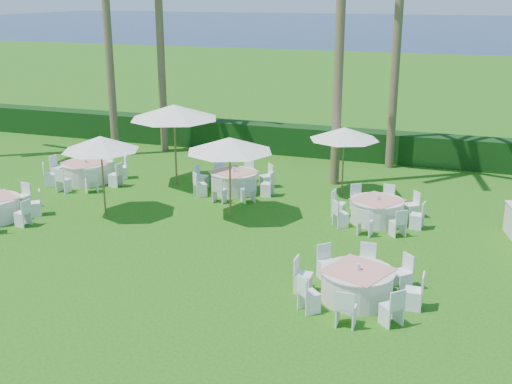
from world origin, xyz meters
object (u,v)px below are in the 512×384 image
banquet_table_d (86,172)px  umbrella_a (100,143)px  umbrella_b (230,145)px  umbrella_d (344,133)px  umbrella_c (174,112)px  banquet_table_c (357,284)px  banquet_table_e (234,181)px  banquet_table_f (377,210)px

banquet_table_d → umbrella_a: 4.27m
umbrella_a → umbrella_b: bearing=17.3°
umbrella_b → umbrella_a: bearing=-162.7°
umbrella_a → umbrella_d: bearing=34.0°
umbrella_c → banquet_table_d: bearing=-164.4°
umbrella_c → umbrella_d: (5.88, 0.65, -0.48)m
banquet_table_c → banquet_table_e: 8.63m
banquet_table_d → banquet_table_e: (5.45, 0.69, -0.01)m
banquet_table_c → banquet_table_e: size_ratio=1.01×
banquet_table_d → umbrella_c: 3.98m
banquet_table_f → umbrella_d: 3.25m
umbrella_a → umbrella_c: bearing=80.6°
umbrella_a → umbrella_d: (6.50, 4.38, -0.14)m
banquet_table_c → banquet_table_d: (-10.96, 5.95, 0.01)m
banquet_table_e → banquet_table_f: size_ratio=1.02×
banquet_table_e → umbrella_c: bearing=175.2°
umbrella_a → umbrella_c: umbrella_c is taller
banquet_table_d → umbrella_b: (6.26, -1.70, 1.88)m
banquet_table_d → umbrella_b: 6.75m
umbrella_a → umbrella_c: 3.80m
banquet_table_f → banquet_table_d: bearing=176.1°
banquet_table_c → banquet_table_d: size_ratio=0.98×
banquet_table_d → banquet_table_f: size_ratio=1.05×
banquet_table_e → banquet_table_c: bearing=-50.4°
banquet_table_c → umbrella_a: umbrella_a is taller
banquet_table_d → umbrella_d: size_ratio=1.25×
banquet_table_e → umbrella_d: size_ratio=1.21×
umbrella_a → umbrella_d: 7.84m
umbrella_b → umbrella_c: bearing=140.0°
umbrella_d → banquet_table_d: bearing=-170.4°
umbrella_b → umbrella_d: umbrella_b is taller
umbrella_a → banquet_table_c: bearing=-20.3°
umbrella_b → umbrella_c: size_ratio=0.85×
banquet_table_e → umbrella_c: (-2.28, 0.19, 2.24)m
banquet_table_c → banquet_table_f: size_ratio=1.03×
banquet_table_f → umbrella_d: bearing=124.0°
banquet_table_e → banquet_table_d: bearing=-172.8°
umbrella_d → umbrella_a: bearing=-146.0°
banquet_table_c → umbrella_c: umbrella_c is taller
umbrella_c → banquet_table_f: bearing=-12.3°
umbrella_a → umbrella_b: 3.88m
banquet_table_d → umbrella_a: bearing=-48.1°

